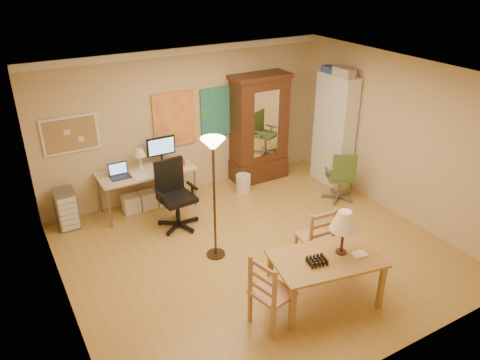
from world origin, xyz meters
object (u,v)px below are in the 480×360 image
computer_desk (148,184)px  office_chair_black (177,209)px  bookshelf (334,131)px  office_chair_green (339,187)px  armoire (259,135)px  dining_table (333,247)px

computer_desk → office_chair_black: size_ratio=1.44×
office_chair_black → bookshelf: bookshelf is taller
office_chair_green → bookshelf: bearing=62.9°
office_chair_black → armoire: size_ratio=0.54×
armoire → bookshelf: bookshelf is taller
dining_table → computer_desk: (-1.19, 3.54, -0.36)m
office_chair_black → armoire: 2.42m
office_chair_black → bookshelf: 3.39m
dining_table → computer_desk: size_ratio=0.91×
office_chair_green → bookshelf: 1.10m
office_chair_green → bookshelf: (0.34, 0.67, 0.81)m
dining_table → armoire: size_ratio=0.71×
office_chair_black → computer_desk: bearing=102.5°
computer_desk → office_chair_green: (3.15, -1.46, -0.20)m
armoire → bookshelf: size_ratio=0.98×
dining_table → armoire: 3.80m
computer_desk → bookshelf: (3.49, -0.79, 0.61)m
armoire → dining_table: bearing=-107.8°
dining_table → office_chair_green: size_ratio=1.54×
office_chair_black → office_chair_green: 3.03m
office_chair_black → dining_table: bearing=-69.7°
dining_table → office_chair_black: bearing=110.3°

